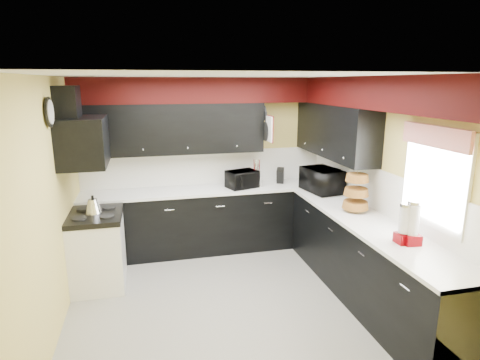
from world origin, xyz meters
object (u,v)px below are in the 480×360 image
Objects in this scene: toaster_oven at (243,179)px; microwave at (322,180)px; knife_block at (280,176)px; kettle at (93,206)px; utensil_crock at (257,181)px.

toaster_oven is 0.72× the size of microwave.
toaster_oven is at bearing -144.88° from knife_block.
toaster_oven is 2.10m from kettle.
knife_block is 2.72m from kettle.
knife_block is (-0.41, 0.59, -0.05)m from microwave.
microwave is 3.03m from kettle.
toaster_oven is 1.89× the size of knife_block.
kettle is at bearing -138.98° from knife_block.
microwave is at bearing -30.78° from knife_block.
utensil_crock is (-0.81, 0.49, -0.08)m from microwave.
utensil_crock reaches higher than kettle.
toaster_oven reaches higher than knife_block.
knife_block is (0.40, 0.10, 0.03)m from utensil_crock.
kettle is at bearing 83.86° from microwave.
toaster_oven is 2.29× the size of kettle.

